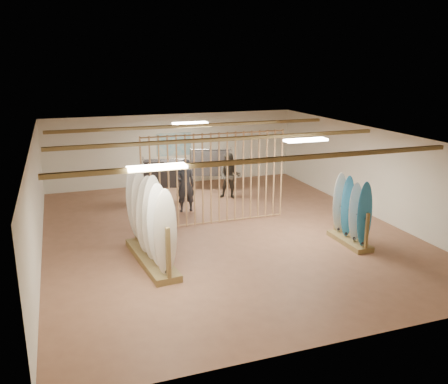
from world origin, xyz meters
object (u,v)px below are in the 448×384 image
object	(u,v)px
rack_left	(150,233)
rack_right	(351,222)
shopper_a	(185,182)
clothing_rack_b	(211,163)
shopper_b	(230,173)
clothing_rack_a	(165,174)

from	to	relation	value
rack_left	rack_right	distance (m)	5.37
shopper_a	rack_left	bearing A→B (deg)	64.28
rack_right	clothing_rack_b	distance (m)	6.78
shopper_b	clothing_rack_a	bearing A→B (deg)	-156.24
clothing_rack_a	shopper_a	distance (m)	1.26
clothing_rack_a	shopper_a	size ratio (longest dim) A/B	0.80
clothing_rack_b	rack_right	bearing A→B (deg)	-54.29
clothing_rack_a	clothing_rack_b	world-z (taller)	clothing_rack_b
rack_left	clothing_rack_a	xyz separation A→B (m)	(1.45, 4.89, 0.28)
rack_left	shopper_b	world-z (taller)	rack_left
rack_right	shopper_b	world-z (taller)	shopper_b
shopper_a	shopper_b	distance (m)	2.11
rack_right	clothing_rack_b	size ratio (longest dim) A/B	1.10
rack_left	clothing_rack_a	world-z (taller)	rack_left
rack_right	shopper_a	size ratio (longest dim) A/B	0.90
shopper_b	rack_right	bearing A→B (deg)	-43.07
rack_left	shopper_a	distance (m)	4.15
clothing_rack_a	shopper_b	world-z (taller)	shopper_b
clothing_rack_a	clothing_rack_b	bearing A→B (deg)	45.27
rack_left	shopper_a	xyz separation A→B (m)	(1.86, 3.70, 0.24)
rack_left	shopper_b	size ratio (longest dim) A/B	1.50
clothing_rack_b	shopper_b	bearing A→B (deg)	-58.27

